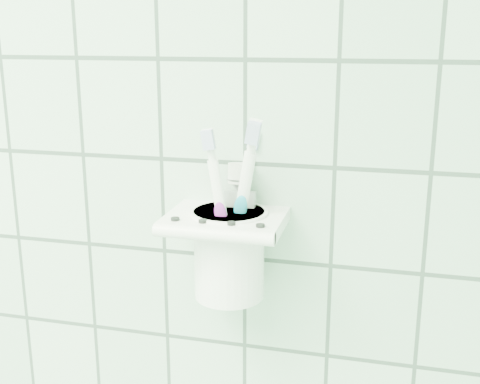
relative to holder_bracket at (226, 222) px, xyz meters
The scene contains 6 objects.
holder_bracket is the anchor object (origin of this frame).
cup 0.04m from the holder_bracket, 59.78° to the left, with size 0.09×0.09×0.11m.
toothbrush_pink 0.02m from the holder_bracket, 44.26° to the right, with size 0.04×0.02×0.20m.
toothbrush_blue 0.02m from the holder_bracket, 152.07° to the left, with size 0.05×0.05×0.20m.
toothbrush_orange 0.03m from the holder_bracket, 99.03° to the left, with size 0.05×0.05×0.22m.
toothpaste_tube 0.02m from the holder_bracket, 56.12° to the left, with size 0.04×0.04×0.15m.
Camera 1 is at (0.83, 0.50, 1.53)m, focal length 45.00 mm.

